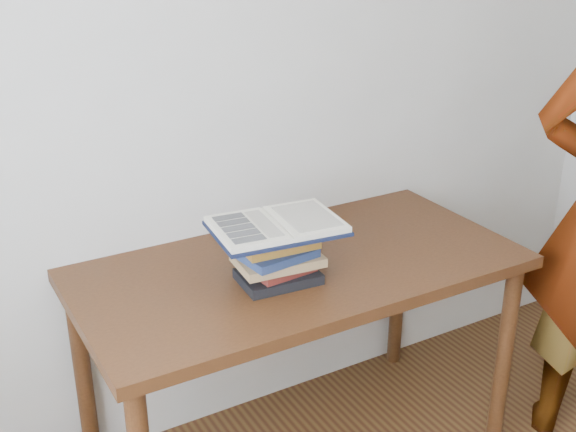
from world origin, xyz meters
TOP-DOWN VIEW (x-y plane):
  - desk at (0.03, 1.38)m, footprint 1.50×0.75m
  - book_stack at (-0.09, 1.31)m, footprint 0.28×0.21m
  - open_book at (-0.10, 1.31)m, footprint 0.42×0.32m

SIDE VIEW (x-z plane):
  - desk at x=0.03m, z-range 0.31..1.11m
  - book_stack at x=-0.09m, z-range 0.80..0.98m
  - open_book at x=-0.10m, z-range 0.98..1.01m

